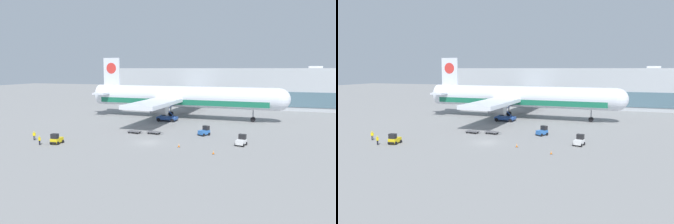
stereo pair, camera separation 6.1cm
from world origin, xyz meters
The scene contains 13 objects.
ground_plane centered at (0.00, 0.00, 0.00)m, with size 400.00×400.00×0.00m, color gray.
terminal_building centered at (8.90, 66.76, 6.99)m, with size 90.00×18.20×14.00m.
airplane_main centered at (-3.82, 31.67, 5.84)m, with size 58.07×48.13×17.00m.
scissor_lift_loader centered at (-5.01, 25.59, 2.08)m, with size 5.25×3.44×5.47m.
baggage_tug_foreground centered at (16.90, 3.39, 0.88)m, with size 2.06×2.68×2.00m.
baggage_tug_mid centered at (-15.66, -6.45, 0.88)m, with size 1.82×2.56×2.00m.
baggage_tug_far centered at (8.57, 10.12, 0.88)m, with size 2.54×2.82×2.00m.
baggage_dolly_lead centered at (-6.27, 7.47, 0.39)m, with size 3.77×1.87×0.48m.
baggage_dolly_second centered at (-1.95, 8.06, 0.39)m, with size 3.77×1.87×0.48m.
ground_crew_near centered at (-17.96, -8.23, 1.00)m, with size 0.56×0.27×1.71m.
ground_crew_far centered at (-21.75, -5.22, 1.06)m, with size 0.52×0.36×1.79m.
traffic_cone_near centered at (6.53, -1.51, 0.34)m, with size 0.40×0.40×0.69m.
traffic_cone_far centered at (13.28, -4.34, 0.32)m, with size 0.40×0.40×0.65m.
Camera 1 is at (23.14, -55.81, 13.82)m, focal length 35.00 mm.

